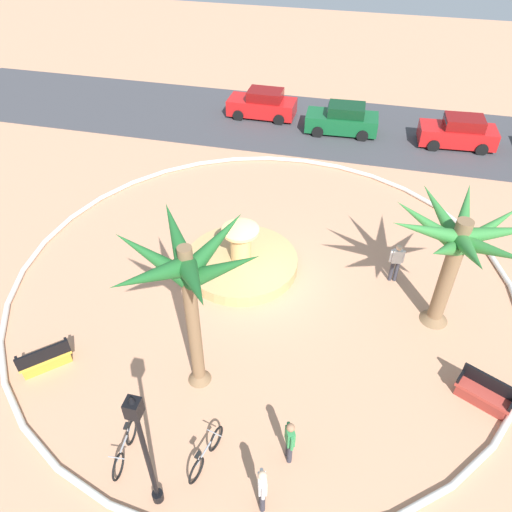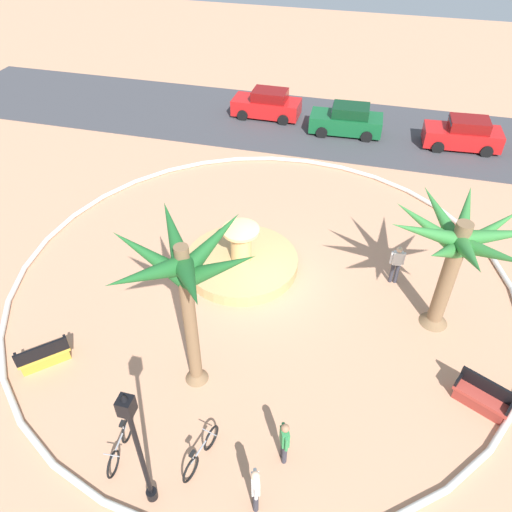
{
  "view_description": "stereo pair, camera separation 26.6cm",
  "coord_description": "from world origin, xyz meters",
  "px_view_note": "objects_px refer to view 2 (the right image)",
  "views": [
    {
      "loc": [
        3.09,
        -13.6,
        12.86
      ],
      "look_at": [
        -0.29,
        0.16,
        1.0
      ],
      "focal_mm": 34.86,
      "sensor_mm": 36.0,
      "label": 1
    },
    {
      "loc": [
        3.35,
        -13.53,
        12.86
      ],
      "look_at": [
        -0.29,
        0.16,
        1.0
      ],
      "focal_mm": 34.86,
      "sensor_mm": 36.0,
      "label": 2
    }
  ],
  "objects_px": {
    "bicycle_red_frame": "(201,453)",
    "person_cyclist_photo": "(255,488)",
    "bicycle_by_lamppost": "(120,446)",
    "palm_tree_near_fountain": "(458,246)",
    "palm_tree_by_curb": "(184,276)",
    "parked_car_third": "(463,134)",
    "person_cyclist_helmet": "(284,441)",
    "parked_car_second": "(347,120)",
    "lamppost": "(137,444)",
    "person_pedestrian_stroll": "(397,263)",
    "bench_east": "(481,398)",
    "fountain": "(241,261)",
    "bench_west": "(44,356)",
    "parked_car_leftmost": "(267,105)"
  },
  "relations": [
    {
      "from": "palm_tree_near_fountain",
      "to": "palm_tree_by_curb",
      "type": "xyz_separation_m",
      "value": [
        -7.13,
        -4.31,
        0.89
      ]
    },
    {
      "from": "person_pedestrian_stroll",
      "to": "bicycle_by_lamppost",
      "type": "bearing_deg",
      "value": -127.09
    },
    {
      "from": "lamppost",
      "to": "parked_car_third",
      "type": "xyz_separation_m",
      "value": [
        8.45,
        21.75,
        -1.81
      ]
    },
    {
      "from": "palm_tree_near_fountain",
      "to": "bench_west",
      "type": "distance_m",
      "value": 13.34
    },
    {
      "from": "bicycle_red_frame",
      "to": "person_cyclist_helmet",
      "type": "height_order",
      "value": "person_cyclist_helmet"
    },
    {
      "from": "fountain",
      "to": "parked_car_third",
      "type": "xyz_separation_m",
      "value": [
        8.75,
        12.59,
        0.49
      ]
    },
    {
      "from": "person_pedestrian_stroll",
      "to": "parked_car_second",
      "type": "xyz_separation_m",
      "value": [
        -3.28,
        12.05,
        -0.17
      ]
    },
    {
      "from": "person_cyclist_helmet",
      "to": "person_pedestrian_stroll",
      "type": "xyz_separation_m",
      "value": [
        2.48,
        7.95,
        0.05
      ]
    },
    {
      "from": "bench_east",
      "to": "lamppost",
      "type": "relative_size",
      "value": 0.37
    },
    {
      "from": "palm_tree_by_curb",
      "to": "bench_west",
      "type": "height_order",
      "value": "palm_tree_by_curb"
    },
    {
      "from": "bench_east",
      "to": "parked_car_leftmost",
      "type": "relative_size",
      "value": 0.41
    },
    {
      "from": "bicycle_by_lamppost",
      "to": "parked_car_second",
      "type": "height_order",
      "value": "parked_car_second"
    },
    {
      "from": "lamppost",
      "to": "person_cyclist_helmet",
      "type": "distance_m",
      "value": 3.92
    },
    {
      "from": "palm_tree_near_fountain",
      "to": "parked_car_third",
      "type": "bearing_deg",
      "value": 83.7
    },
    {
      "from": "palm_tree_near_fountain",
      "to": "parked_car_leftmost",
      "type": "xyz_separation_m",
      "value": [
        -9.61,
        14.77,
        -2.62
      ]
    },
    {
      "from": "palm_tree_by_curb",
      "to": "bicycle_red_frame",
      "type": "distance_m",
      "value": 4.77
    },
    {
      "from": "lamppost",
      "to": "bicycle_red_frame",
      "type": "distance_m",
      "value": 2.69
    },
    {
      "from": "person_pedestrian_stroll",
      "to": "parked_car_second",
      "type": "distance_m",
      "value": 12.49
    },
    {
      "from": "bicycle_red_frame",
      "to": "bicycle_by_lamppost",
      "type": "xyz_separation_m",
      "value": [
        -2.17,
        -0.37,
        0.0
      ]
    },
    {
      "from": "bench_west",
      "to": "parked_car_leftmost",
      "type": "bearing_deg",
      "value": 83.22
    },
    {
      "from": "person_cyclist_photo",
      "to": "parked_car_third",
      "type": "height_order",
      "value": "person_cyclist_photo"
    },
    {
      "from": "person_cyclist_photo",
      "to": "bench_west",
      "type": "bearing_deg",
      "value": 161.31
    },
    {
      "from": "palm_tree_near_fountain",
      "to": "bicycle_by_lamppost",
      "type": "xyz_separation_m",
      "value": [
        -8.22,
        -7.19,
        -3.02
      ]
    },
    {
      "from": "palm_tree_by_curb",
      "to": "bicycle_red_frame",
      "type": "height_order",
      "value": "palm_tree_by_curb"
    },
    {
      "from": "palm_tree_by_curb",
      "to": "bicycle_by_lamppost",
      "type": "relative_size",
      "value": 3.21
    },
    {
      "from": "bench_west",
      "to": "bicycle_by_lamppost",
      "type": "distance_m",
      "value": 4.33
    },
    {
      "from": "bicycle_by_lamppost",
      "to": "person_cyclist_helmet",
      "type": "height_order",
      "value": "person_cyclist_helmet"
    },
    {
      "from": "palm_tree_by_curb",
      "to": "parked_car_third",
      "type": "xyz_separation_m",
      "value": [
        8.64,
        17.99,
        -3.51
      ]
    },
    {
      "from": "person_cyclist_helmet",
      "to": "parked_car_second",
      "type": "height_order",
      "value": "parked_car_second"
    },
    {
      "from": "bench_east",
      "to": "parked_car_third",
      "type": "bearing_deg",
      "value": 89.26
    },
    {
      "from": "bicycle_red_frame",
      "to": "parked_car_second",
      "type": "xyz_separation_m",
      "value": [
        1.31,
        20.62,
        0.4
      ]
    },
    {
      "from": "fountain",
      "to": "person_cyclist_helmet",
      "type": "distance_m",
      "value": 8.03
    },
    {
      "from": "person_cyclist_photo",
      "to": "parked_car_third",
      "type": "bearing_deg",
      "value": 74.61
    },
    {
      "from": "parked_car_third",
      "to": "person_cyclist_helmet",
      "type": "bearing_deg",
      "value": -105.34
    },
    {
      "from": "palm_tree_by_curb",
      "to": "person_cyclist_photo",
      "type": "xyz_separation_m",
      "value": [
        2.78,
        -3.3,
        -3.35
      ]
    },
    {
      "from": "person_pedestrian_stroll",
      "to": "bench_east",
      "type": "bearing_deg",
      "value": -60.32
    },
    {
      "from": "palm_tree_near_fountain",
      "to": "bench_east",
      "type": "distance_m",
      "value": 4.54
    },
    {
      "from": "parked_car_leftmost",
      "to": "lamppost",
      "type": "bearing_deg",
      "value": -83.33
    },
    {
      "from": "bench_west",
      "to": "person_pedestrian_stroll",
      "type": "distance_m",
      "value": 12.51
    },
    {
      "from": "bench_east",
      "to": "parked_car_third",
      "type": "relative_size",
      "value": 0.4
    },
    {
      "from": "palm_tree_near_fountain",
      "to": "person_pedestrian_stroll",
      "type": "relative_size",
      "value": 2.72
    },
    {
      "from": "lamppost",
      "to": "parked_car_leftmost",
      "type": "height_order",
      "value": "lamppost"
    },
    {
      "from": "bench_west",
      "to": "bicycle_red_frame",
      "type": "bearing_deg",
      "value": -16.89
    },
    {
      "from": "bicycle_red_frame",
      "to": "person_cyclist_helmet",
      "type": "bearing_deg",
      "value": 16.42
    },
    {
      "from": "fountain",
      "to": "person_cyclist_helmet",
      "type": "relative_size",
      "value": 2.74
    },
    {
      "from": "parked_car_second",
      "to": "palm_tree_by_curb",
      "type": "bearing_deg",
      "value": -97.51
    },
    {
      "from": "palm_tree_near_fountain",
      "to": "parked_car_second",
      "type": "relative_size",
      "value": 1.12
    },
    {
      "from": "person_cyclist_helmet",
      "to": "parked_car_third",
      "type": "xyz_separation_m",
      "value": [
        5.46,
        19.88,
        -0.12
      ]
    },
    {
      "from": "person_cyclist_helmet",
      "to": "parked_car_third",
      "type": "bearing_deg",
      "value": 74.66
    },
    {
      "from": "bicycle_red_frame",
      "to": "person_cyclist_photo",
      "type": "xyz_separation_m",
      "value": [
        1.71,
        -0.78,
        0.56
      ]
    }
  ]
}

